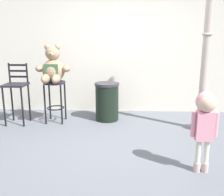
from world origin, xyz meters
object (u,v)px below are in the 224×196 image
bar_chair_empty (16,89)px  trash_bin (107,101)px  bar_stool_with_teddy (55,93)px  teddy_bear (53,68)px  child_walking (205,115)px  lamppost (205,66)px

bar_chair_empty → trash_bin: bearing=9.4°
bar_stool_with_teddy → bar_chair_empty: (-0.69, -0.12, 0.10)m
teddy_bear → trash_bin: teddy_bear is taller
child_walking → trash_bin: child_walking is taller
bar_stool_with_teddy → teddy_bear: size_ratio=1.14×
bar_stool_with_teddy → bar_chair_empty: 0.70m
bar_stool_with_teddy → lamppost: bearing=-6.2°
teddy_bear → bar_chair_empty: size_ratio=0.61×
child_walking → lamppost: bearing=4.8°
child_walking → bar_chair_empty: bar_chair_empty is taller
trash_bin → lamppost: bearing=-14.9°
teddy_bear → lamppost: size_ratio=0.24×
bar_stool_with_teddy → teddy_bear: (0.00, -0.03, 0.48)m
child_walking → lamppost: 1.60m
trash_bin → bar_stool_with_teddy: bearing=-170.7°
bar_stool_with_teddy → child_walking: 2.86m
teddy_bear → trash_bin: (0.98, 0.19, -0.67)m
teddy_bear → lamppost: (2.66, -0.26, 0.08)m
bar_chair_empty → bar_stool_with_teddy: bearing=9.6°
bar_stool_with_teddy → lamppost: size_ratio=0.28×
trash_bin → bar_chair_empty: size_ratio=0.66×
child_walking → trash_bin: 2.33m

